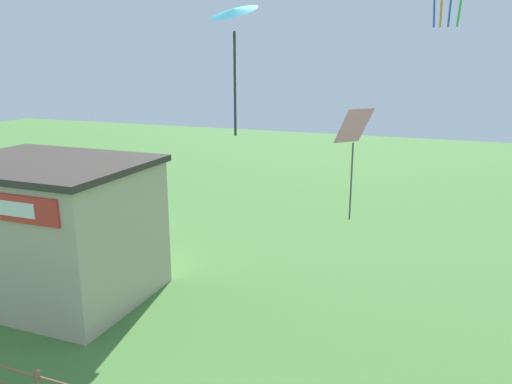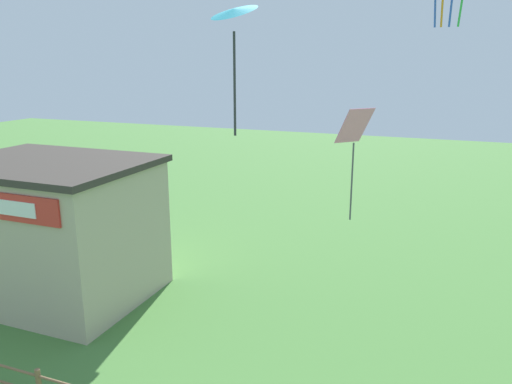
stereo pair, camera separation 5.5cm
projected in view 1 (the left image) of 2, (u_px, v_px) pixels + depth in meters
The scene contains 3 objects.
seaside_building at pixel (51, 229), 19.07m from camera, with size 7.45×5.67×5.34m.
kite_cyan_delta at pixel (234, 16), 9.42m from camera, with size 1.18×1.16×2.57m.
kite_pink_diamond at pixel (353, 138), 14.16m from camera, with size 1.09×1.11×3.29m.
Camera 1 is at (4.01, -2.54, 8.88)m, focal length 35.00 mm.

